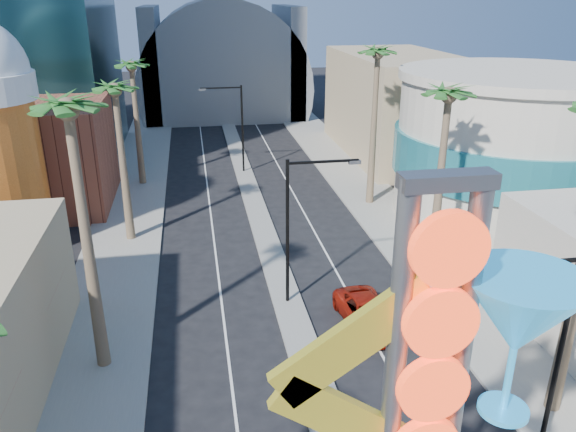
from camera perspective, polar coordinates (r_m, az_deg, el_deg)
name	(u,v)px	position (r m, az deg, el deg)	size (l,w,h in m)	color
sidewalk_west	(130,213)	(44.06, -15.74, 0.34)	(5.00, 100.00, 0.15)	gray
sidewalk_east	(372,198)	(45.94, 8.48, 1.82)	(5.00, 100.00, 0.15)	gray
median	(251,193)	(46.80, -3.80, 2.39)	(1.60, 84.00, 0.15)	gray
brick_filler_west	(40,156)	(46.88, -23.85, 5.62)	(10.00, 10.00, 8.00)	brown
filler_east	(397,105)	(58.65, 10.97, 11.00)	(10.00, 20.00, 10.00)	tan
turquoise_building	(511,147)	(43.62, 21.67, 6.55)	(16.60, 16.60, 10.60)	beige
canopy	(223,82)	(78.88, -6.66, 13.41)	(22.00, 16.00, 22.00)	slate
neon_sign	(459,405)	(13.23, 17.02, -17.87)	(6.53, 2.60, 12.55)	gray
streetlight_0	(298,218)	(28.49, 1.03, -0.23)	(3.79, 0.25, 8.00)	black
streetlight_1	(236,121)	(51.22, -5.30, 9.63)	(3.79, 0.25, 8.00)	black
streetlight_2	(550,341)	(20.84, 25.05, -11.47)	(3.45, 0.25, 8.00)	black
palm_1	(70,127)	(22.90, -21.26, 8.40)	(2.40, 2.40, 12.70)	brown
palm_2	(116,99)	(36.73, -17.12, 11.31)	(2.40, 2.40, 11.20)	brown
palm_3	(132,73)	(48.54, -15.57, 13.81)	(2.40, 2.40, 11.20)	brown
palm_6	(448,106)	(31.52, 15.92, 10.68)	(2.40, 2.40, 11.70)	brown
palm_7	(377,63)	(42.42, 9.06, 15.10)	(2.40, 2.40, 12.70)	brown
red_pickup	(368,313)	(28.61, 8.10, -9.76)	(2.29, 4.97, 1.38)	#A31A0C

